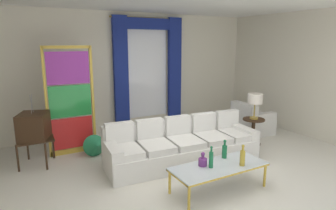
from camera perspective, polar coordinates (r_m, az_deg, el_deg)
name	(u,v)px	position (r m, az deg, el deg)	size (l,w,h in m)	color
ground_plane	(191,172)	(5.29, 4.56, -13.06)	(16.00, 16.00, 0.00)	silver
wall_rear	(126,73)	(7.56, -8.20, 6.34)	(8.00, 0.12, 3.00)	silver
wall_right	(304,74)	(7.84, 25.19, 5.52)	(0.12, 7.00, 3.00)	silver
curtained_window	(149,63)	(7.61, -3.83, 8.29)	(2.00, 0.17, 2.70)	white
couch_white_long	(181,146)	(5.63, 2.59, -8.06)	(2.98, 1.17, 0.86)	white
coffee_table	(219,167)	(4.62, 9.98, -11.99)	(1.51, 0.62, 0.41)	silver
bottle_blue_decanter	(242,157)	(4.62, 14.46, -9.90)	(0.08, 0.08, 0.34)	gold
bottle_crystal_tall	(203,161)	(4.53, 6.86, -10.92)	(0.13, 0.13, 0.22)	#753384
bottle_amber_squat	(224,151)	(4.85, 11.06, -8.83)	(0.08, 0.08, 0.31)	#196B3D
bottle_ruby_flask	(211,159)	(4.46, 8.49, -10.44)	(0.06, 0.06, 0.34)	#196B3D
vintage_tv	(34,127)	(5.88, -24.91, -4.02)	(0.68, 0.73, 1.35)	#382314
armchair_white	(251,122)	(7.59, 16.02, -3.30)	(0.86, 0.85, 0.80)	white
stained_glass_divider	(71,103)	(6.16, -18.64, 0.34)	(0.95, 0.05, 2.20)	gold
peacock_figurine	(95,146)	(6.03, -14.12, -7.91)	(0.44, 0.60, 0.50)	beige
round_side_table	(253,129)	(6.78, 16.43, -4.58)	(0.48, 0.48, 0.59)	#382314
table_lamp_brass	(255,100)	(6.62, 16.78, 1.00)	(0.32, 0.32, 0.57)	#B29338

